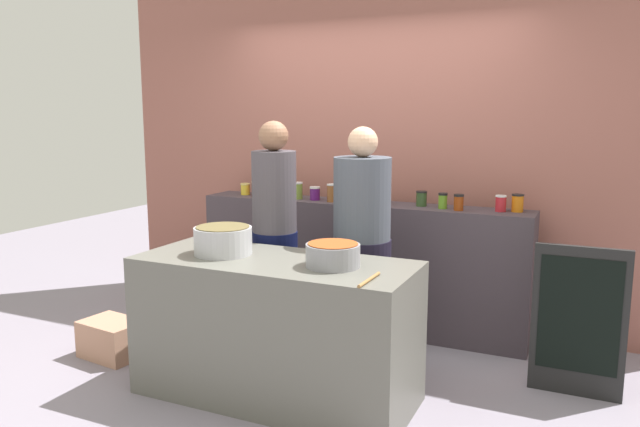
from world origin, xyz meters
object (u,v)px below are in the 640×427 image
at_px(cook_in_cap, 361,262).
at_px(preserve_jar_6, 332,193).
at_px(preserve_jar_0, 245,189).
at_px(wooden_spoon, 369,280).
at_px(cook_with_tongs, 275,251).
at_px(preserve_jar_8, 362,197).
at_px(cooking_pot_center, 333,255).
at_px(preserve_jar_14, 518,203).
at_px(preserve_jar_12, 459,202).
at_px(preserve_jar_3, 290,191).
at_px(preserve_jar_4, 298,191).
at_px(preserve_jar_2, 269,191).
at_px(preserve_jar_13, 501,203).
at_px(preserve_jar_11, 443,201).
at_px(preserve_jar_7, 345,196).
at_px(chalkboard_sign, 579,321).
at_px(preserve_jar_1, 257,188).
at_px(bread_crate, 112,339).
at_px(preserve_jar_5, 315,193).
at_px(cooking_pot_left, 223,240).
at_px(preserve_jar_9, 383,198).
at_px(preserve_jar_10, 421,199).

bearing_deg(cook_in_cap, preserve_jar_6, 127.07).
bearing_deg(preserve_jar_0, wooden_spoon, -42.78).
bearing_deg(cook_in_cap, cook_with_tongs, -171.75).
bearing_deg(preserve_jar_8, cooking_pot_center, -75.84).
bearing_deg(preserve_jar_14, cook_in_cap, -138.31).
bearing_deg(preserve_jar_12, preserve_jar_14, 16.64).
distance_m(preserve_jar_3, preserve_jar_4, 0.13).
xyz_separation_m(preserve_jar_6, preserve_jar_8, (0.26, -0.01, -0.02)).
distance_m(preserve_jar_2, preserve_jar_6, 0.58).
xyz_separation_m(preserve_jar_2, wooden_spoon, (1.47, -1.54, -0.20)).
bearing_deg(preserve_jar_13, preserve_jar_11, -173.74).
xyz_separation_m(preserve_jar_7, preserve_jar_12, (0.90, -0.01, 0.01)).
bearing_deg(preserve_jar_13, chalkboard_sign, -46.80).
height_order(preserve_jar_4, preserve_jar_13, preserve_jar_4).
height_order(preserve_jar_1, bread_crate, preserve_jar_1).
relative_size(preserve_jar_5, preserve_jar_13, 0.93).
bearing_deg(preserve_jar_8, preserve_jar_4, 176.49).
bearing_deg(chalkboard_sign, preserve_jar_12, 148.31).
bearing_deg(preserve_jar_12, preserve_jar_6, 179.38).
relative_size(preserve_jar_2, cooking_pot_left, 0.31).
xyz_separation_m(preserve_jar_2, preserve_jar_6, (0.58, 0.01, 0.02)).
bearing_deg(cook_with_tongs, preserve_jar_4, 105.61).
bearing_deg(preserve_jar_0, preserve_jar_9, -0.46).
xyz_separation_m(preserve_jar_12, cook_in_cap, (-0.50, -0.68, -0.35)).
relative_size(preserve_jar_5, cooking_pot_center, 0.35).
height_order(preserve_jar_7, chalkboard_sign, preserve_jar_7).
bearing_deg(preserve_jar_8, preserve_jar_1, 176.20).
bearing_deg(preserve_jar_14, cook_with_tongs, -149.61).
distance_m(preserve_jar_2, cook_with_tongs, 0.96).
distance_m(preserve_jar_0, wooden_spoon, 2.39).
distance_m(preserve_jar_0, preserve_jar_14, 2.27).
xyz_separation_m(preserve_jar_6, preserve_jar_9, (0.41, 0.06, -0.02)).
distance_m(preserve_jar_4, wooden_spoon, 2.00).
height_order(preserve_jar_1, cook_with_tongs, cook_with_tongs).
bearing_deg(preserve_jar_14, cooking_pot_center, -119.57).
xyz_separation_m(preserve_jar_7, cooking_pot_center, (0.48, -1.34, -0.14)).
distance_m(preserve_jar_14, cook_in_cap, 1.25).
bearing_deg(cook_with_tongs, preserve_jar_10, 46.75).
distance_m(preserve_jar_3, preserve_jar_11, 1.32).
height_order(preserve_jar_5, preserve_jar_11, preserve_jar_11).
distance_m(preserve_jar_4, cook_with_tongs, 0.90).
relative_size(cooking_pot_left, cook_in_cap, 0.22).
height_order(preserve_jar_14, cook_in_cap, cook_in_cap).
bearing_deg(preserve_jar_13, preserve_jar_10, 179.30).
bearing_deg(preserve_jar_5, preserve_jar_1, 176.88).
distance_m(preserve_jar_7, preserve_jar_12, 0.91).
distance_m(preserve_jar_5, preserve_jar_13, 1.47).
distance_m(preserve_jar_5, preserve_jar_10, 0.88).
height_order(preserve_jar_1, preserve_jar_4, preserve_jar_4).
bearing_deg(preserve_jar_8, cooking_pot_left, -106.85).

